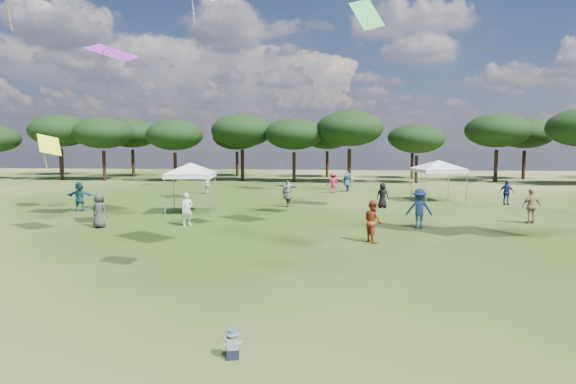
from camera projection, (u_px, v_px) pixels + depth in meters
tree_line at (341, 132)px, 53.17m from camera, size 108.78×17.63×7.77m
tent_left at (190, 165)px, 27.70m from camera, size 5.34×5.34×3.27m
tent_right at (439, 162)px, 33.97m from camera, size 6.03×6.03×3.21m
toddler at (233, 345)px, 9.07m from camera, size 0.40×0.44×0.55m
festival_crowd at (308, 193)px, 31.05m from camera, size 28.06×22.85×1.91m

